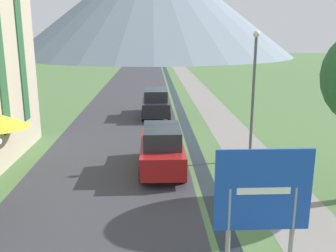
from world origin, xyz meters
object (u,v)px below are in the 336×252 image
Objects in this scene: cafe_umbrella_rear_yellow at (0,121)px; parked_car_near at (162,148)px; parked_car_far at (156,103)px; streetlamp at (254,86)px; road_sign at (262,202)px.

parked_car_near is at bearing -2.86° from cafe_umbrella_rear_yellow.
parked_car_near is at bearing -89.24° from parked_car_far.
parked_car_near is 6.41m from cafe_umbrella_rear_yellow.
streetlamp reaches higher than parked_car_near.
cafe_umbrella_rear_yellow is (-8.13, 7.67, -0.05)m from road_sign.
parked_car_far is 1.93× the size of cafe_umbrella_rear_yellow.
cafe_umbrella_rear_yellow is (-6.17, -9.67, 1.10)m from parked_car_far.
parked_car_near is 0.78× the size of streetlamp.
cafe_umbrella_rear_yellow is at bearing -122.54° from parked_car_far.
parked_car_near is 0.97× the size of parked_car_far.
streetlamp is (2.01, 8.42, 1.14)m from road_sign.
road_sign is 17.49m from parked_car_far.
streetlamp is (3.97, -8.92, 2.30)m from parked_car_far.
road_sign reaches higher than parked_car_far.
parked_car_far is (-0.13, 9.98, 0.00)m from parked_car_near.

